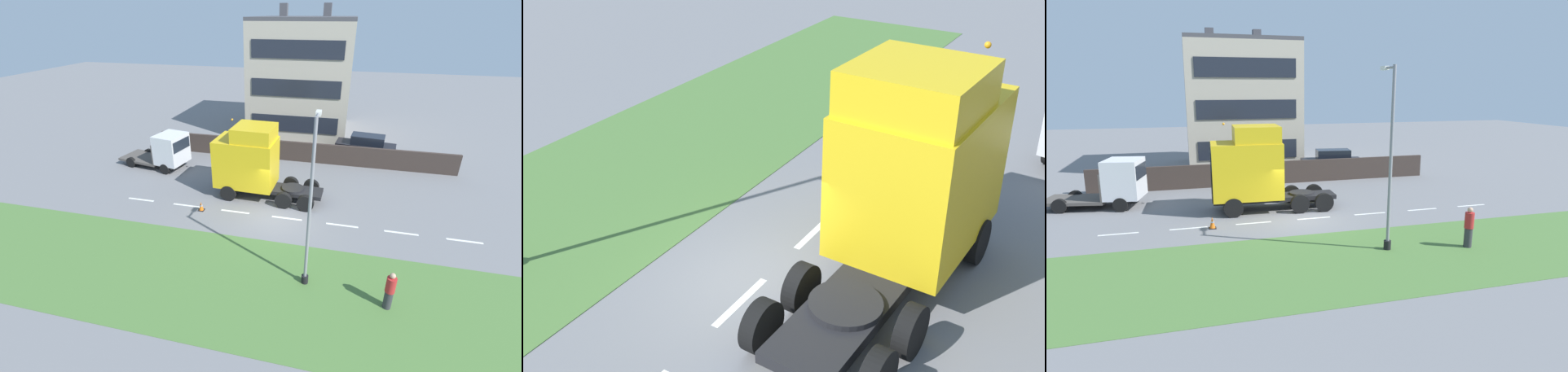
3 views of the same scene
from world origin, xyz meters
TOP-DOWN VIEW (x-y plane):
  - ground_plane at (0.00, 0.00)m, footprint 120.00×120.00m
  - grass_verge at (-6.00, 0.00)m, footprint 7.00×44.00m
  - lane_markings at (0.00, -0.70)m, footprint 0.16×21.00m
  - lorry_cab at (2.44, 2.18)m, footprint 2.89×6.99m
  - traffic_cone_lead at (-0.32, 4.57)m, footprint 0.36×0.36m

SIDE VIEW (x-z plane):
  - ground_plane at x=0.00m, z-range 0.00..0.00m
  - lane_markings at x=0.00m, z-range 0.00..0.00m
  - grass_verge at x=-6.00m, z-range 0.00..0.01m
  - traffic_cone_lead at x=-0.32m, z-range -0.01..0.57m
  - lorry_cab at x=2.44m, z-range -0.06..4.81m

